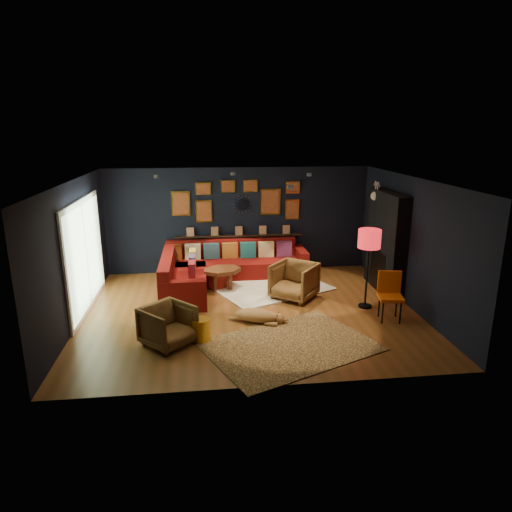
{
  "coord_description": "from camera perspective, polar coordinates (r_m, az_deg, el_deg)",
  "views": [
    {
      "loc": [
        -0.88,
        -8.4,
        3.54
      ],
      "look_at": [
        0.15,
        0.3,
        1.05
      ],
      "focal_mm": 32.0,
      "sensor_mm": 36.0,
      "label": 1
    }
  ],
  "objects": [
    {
      "name": "gallery_wall",
      "position": [
        11.28,
        -2.29,
        6.99
      ],
      "size": [
        3.15,
        0.04,
        1.02
      ],
      "color": "gold",
      "rests_on": "room_walls"
    },
    {
      "name": "sunburst_mirror",
      "position": [
        11.31,
        -1.71,
        6.47
      ],
      "size": [
        0.47,
        0.16,
        0.47
      ],
      "color": "silver",
      "rests_on": "room_walls"
    },
    {
      "name": "room_walls",
      "position": [
        8.67,
        -0.75,
        2.86
      ],
      "size": [
        6.5,
        6.5,
        6.5
      ],
      "color": "black",
      "rests_on": "ground"
    },
    {
      "name": "shag_rug",
      "position": [
        10.43,
        1.89,
        -3.92
      ],
      "size": [
        2.93,
        2.6,
        0.03
      ],
      "primitive_type": "cube",
      "rotation": [
        0.0,
        0.0,
        0.43
      ],
      "color": "white",
      "rests_on": "ground"
    },
    {
      "name": "armchair_left",
      "position": [
        7.81,
        -10.96,
        -8.31
      ],
      "size": [
        1.02,
        1.02,
        0.76
      ],
      "primitive_type": "imported",
      "rotation": [
        0.0,
        0.0,
        0.76
      ],
      "color": "#B17537",
      "rests_on": "ground"
    },
    {
      "name": "ceiling_spots",
      "position": [
        9.29,
        -1.3,
        9.78
      ],
      "size": [
        3.3,
        2.5,
        0.06
      ],
      "color": "black",
      "rests_on": "room_walls"
    },
    {
      "name": "leopard_rug",
      "position": [
        7.8,
        4.21,
        -11.11
      ],
      "size": [
        3.25,
        2.85,
        0.02
      ],
      "primitive_type": "cube",
      "rotation": [
        0.0,
        0.0,
        0.42
      ],
      "color": "tan",
      "rests_on": "ground"
    },
    {
      "name": "sectional",
      "position": [
        10.7,
        -5.02,
        -1.72
      ],
      "size": [
        3.41,
        2.69,
        0.86
      ],
      "color": "maroon",
      "rests_on": "ground"
    },
    {
      "name": "floor_lamp",
      "position": [
        9.21,
        13.97,
        1.68
      ],
      "size": [
        0.45,
        0.45,
        1.62
      ],
      "color": "black",
      "rests_on": "ground"
    },
    {
      "name": "pouf",
      "position": [
        10.45,
        -4.95,
        -2.93
      ],
      "size": [
        0.47,
        0.47,
        0.31
      ],
      "primitive_type": "cylinder",
      "color": "maroon",
      "rests_on": "shag_rug"
    },
    {
      "name": "ledge",
      "position": [
        11.42,
        -2.16,
        2.56
      ],
      "size": [
        3.2,
        0.12,
        0.04
      ],
      "primitive_type": "cube",
      "color": "black",
      "rests_on": "room_walls"
    },
    {
      "name": "orange_chair",
      "position": [
        8.99,
        16.4,
        -4.29
      ],
      "size": [
        0.51,
        0.51,
        0.92
      ],
      "rotation": [
        0.0,
        0.0,
        -0.18
      ],
      "color": "black",
      "rests_on": "ground"
    },
    {
      "name": "sliding_door",
      "position": [
        9.61,
        -20.58,
        0.1
      ],
      "size": [
        0.06,
        2.8,
        2.2
      ],
      "color": "white",
      "rests_on": "ground"
    },
    {
      "name": "dog",
      "position": [
        8.58,
        0.1,
        -7.12
      ],
      "size": [
        1.24,
        0.91,
        0.35
      ],
      "primitive_type": null,
      "rotation": [
        0.0,
        0.0,
        -0.36
      ],
      "color": "#B67A4B",
      "rests_on": "leopard_rug"
    },
    {
      "name": "gold_stool",
      "position": [
        7.94,
        -6.84,
        -9.15
      ],
      "size": [
        0.32,
        0.32,
        0.4
      ],
      "primitive_type": "cylinder",
      "color": "gold",
      "rests_on": "ground"
    },
    {
      "name": "coffee_table",
      "position": [
        10.29,
        -4.27,
        -2.05
      ],
      "size": [
        1.02,
        0.85,
        0.44
      ],
      "rotation": [
        0.0,
        0.0,
        0.24
      ],
      "color": "brown",
      "rests_on": "shag_rug"
    },
    {
      "name": "floor",
      "position": [
        9.15,
        -0.72,
        -6.91
      ],
      "size": [
        6.5,
        6.5,
        0.0
      ],
      "primitive_type": "plane",
      "color": "brown",
      "rests_on": "ground"
    },
    {
      "name": "armchair_right",
      "position": [
        9.7,
        4.79,
        -2.91
      ],
      "size": [
        1.14,
        1.13,
        0.86
      ],
      "primitive_type": "imported",
      "rotation": [
        0.0,
        0.0,
        -0.68
      ],
      "color": "#B17537",
      "rests_on": "ground"
    },
    {
      "name": "deer_head",
      "position": [
        10.7,
        15.52,
        7.27
      ],
      "size": [
        0.5,
        0.28,
        0.45
      ],
      "color": "white",
      "rests_on": "fireplace"
    },
    {
      "name": "fireplace",
      "position": [
        10.42,
        15.89,
        1.24
      ],
      "size": [
        0.31,
        1.6,
        2.2
      ],
      "color": "black",
      "rests_on": "ground"
    }
  ]
}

